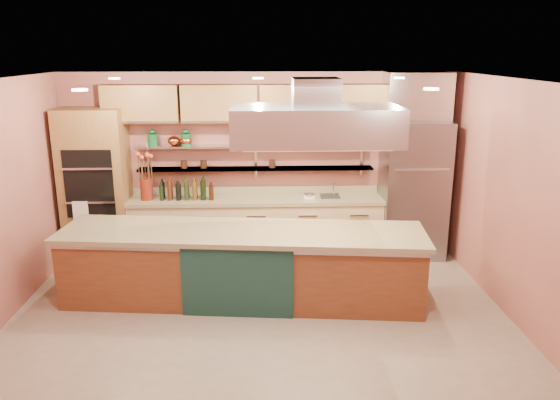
{
  "coord_description": "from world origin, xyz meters",
  "views": [
    {
      "loc": [
        0.02,
        -5.85,
        3.12
      ],
      "look_at": [
        0.27,
        1.0,
        1.22
      ],
      "focal_mm": 35.0,
      "sensor_mm": 36.0,
      "label": 1
    }
  ],
  "objects_px": {
    "island": "(242,265)",
    "flower_vase": "(147,189)",
    "kitchen_scale": "(309,195)",
    "green_canister": "(237,140)",
    "refrigerator": "(413,190)",
    "copper_kettle": "(174,141)"
  },
  "relations": [
    {
      "from": "refrigerator",
      "to": "kitchen_scale",
      "type": "height_order",
      "value": "refrigerator"
    },
    {
      "from": "island",
      "to": "kitchen_scale",
      "type": "relative_size",
      "value": 26.64
    },
    {
      "from": "refrigerator",
      "to": "green_canister",
      "type": "height_order",
      "value": "refrigerator"
    },
    {
      "from": "kitchen_scale",
      "to": "flower_vase",
      "type": "bearing_deg",
      "value": 170.8
    },
    {
      "from": "refrigerator",
      "to": "kitchen_scale",
      "type": "xyz_separation_m",
      "value": [
        -1.59,
        0.01,
        -0.07
      ]
    },
    {
      "from": "refrigerator",
      "to": "kitchen_scale",
      "type": "relative_size",
      "value": 12.49
    },
    {
      "from": "flower_vase",
      "to": "copper_kettle",
      "type": "xyz_separation_m",
      "value": [
        0.41,
        0.22,
        0.69
      ]
    },
    {
      "from": "refrigerator",
      "to": "island",
      "type": "distance_m",
      "value": 3.04
    },
    {
      "from": "copper_kettle",
      "to": "refrigerator",
      "type": "bearing_deg",
      "value": -3.62
    },
    {
      "from": "kitchen_scale",
      "to": "green_canister",
      "type": "xyz_separation_m",
      "value": [
        -1.09,
        0.22,
        0.82
      ]
    },
    {
      "from": "flower_vase",
      "to": "green_canister",
      "type": "height_order",
      "value": "green_canister"
    },
    {
      "from": "flower_vase",
      "to": "island",
      "type": "bearing_deg",
      "value": -45.83
    },
    {
      "from": "copper_kettle",
      "to": "flower_vase",
      "type": "bearing_deg",
      "value": -151.87
    },
    {
      "from": "island",
      "to": "copper_kettle",
      "type": "bearing_deg",
      "value": 127.27
    },
    {
      "from": "island",
      "to": "refrigerator",
      "type": "bearing_deg",
      "value": 36.21
    },
    {
      "from": "flower_vase",
      "to": "green_canister",
      "type": "relative_size",
      "value": 1.97
    },
    {
      "from": "island",
      "to": "flower_vase",
      "type": "xyz_separation_m",
      "value": [
        -1.47,
        1.52,
        0.63
      ]
    },
    {
      "from": "island",
      "to": "copper_kettle",
      "type": "relative_size",
      "value": 24.41
    },
    {
      "from": "refrigerator",
      "to": "kitchen_scale",
      "type": "distance_m",
      "value": 1.59
    },
    {
      "from": "flower_vase",
      "to": "green_canister",
      "type": "bearing_deg",
      "value": 9.17
    },
    {
      "from": "kitchen_scale",
      "to": "copper_kettle",
      "type": "distance_m",
      "value": 2.21
    },
    {
      "from": "flower_vase",
      "to": "kitchen_scale",
      "type": "relative_size",
      "value": 1.95
    }
  ]
}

